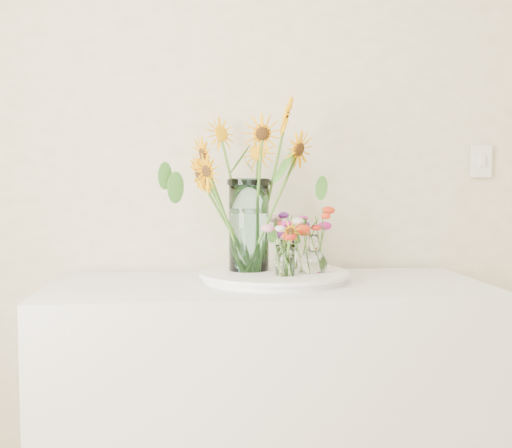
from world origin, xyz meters
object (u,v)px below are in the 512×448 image
at_px(small_vase_a, 285,261).
at_px(small_vase_b, 314,254).
at_px(counter, 267,419).
at_px(small_vase_c, 289,255).
at_px(tray, 274,277).
at_px(mason_jar, 249,225).

xyz_separation_m(small_vase_a, small_vase_b, (0.10, 0.06, 0.01)).
height_order(counter, small_vase_c, small_vase_c).
height_order(counter, small_vase_b, small_vase_b).
relative_size(tray, small_vase_a, 4.54).
bearing_deg(mason_jar, small_vase_b, -18.77).
bearing_deg(small_vase_a, counter, 139.00).
bearing_deg(small_vase_b, mason_jar, 161.23).
relative_size(small_vase_a, small_vase_c, 0.99).
bearing_deg(small_vase_a, mason_jar, 128.60).
height_order(tray, small_vase_a, small_vase_a).
height_order(mason_jar, small_vase_c, mason_jar).
relative_size(counter, small_vase_c, 13.41).
xyz_separation_m(counter, small_vase_a, (0.05, -0.05, 0.53)).
bearing_deg(tray, counter, -123.39).
bearing_deg(small_vase_b, counter, -174.94).
height_order(small_vase_a, small_vase_b, small_vase_b).
bearing_deg(small_vase_c, small_vase_a, -102.84).
xyz_separation_m(tray, small_vase_a, (0.02, -0.09, 0.06)).
distance_m(counter, small_vase_a, 0.53).
height_order(mason_jar, small_vase_a, mason_jar).
distance_m(counter, small_vase_b, 0.56).
bearing_deg(tray, small_vase_a, -75.64).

